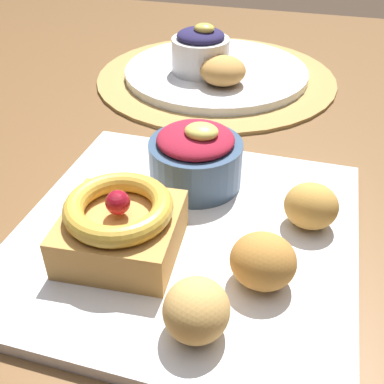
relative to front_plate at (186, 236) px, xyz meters
name	(u,v)px	position (x,y,z in m)	size (l,w,h in m)	color
dining_table	(189,176)	(-0.06, 0.21, -0.09)	(1.39, 1.11, 0.73)	brown
woven_placemat	(216,77)	(-0.06, 0.37, 0.00)	(0.36, 0.36, 0.01)	#AD894C
front_plate	(186,236)	(0.00, 0.00, 0.00)	(0.29, 0.29, 0.01)	white
cake_slice	(121,225)	(-0.04, -0.04, 0.03)	(0.10, 0.10, 0.06)	#C68E47
berry_ramekin	(196,157)	(-0.01, 0.07, 0.04)	(0.09, 0.09, 0.07)	#3D5675
fritter_front	(263,261)	(0.07, -0.04, 0.03)	(0.05, 0.05, 0.04)	#BC7F38
fritter_middle	(311,206)	(0.10, 0.04, 0.03)	(0.05, 0.04, 0.04)	gold
fritter_back	(196,310)	(0.04, -0.10, 0.03)	(0.05, 0.05, 0.04)	tan
back_plate	(216,72)	(-0.06, 0.37, 0.01)	(0.28, 0.28, 0.01)	white
back_ramekin	(201,51)	(-0.08, 0.35, 0.04)	(0.08, 0.08, 0.07)	white
back_pastry	(223,71)	(-0.04, 0.31, 0.03)	(0.06, 0.06, 0.04)	#C68E47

